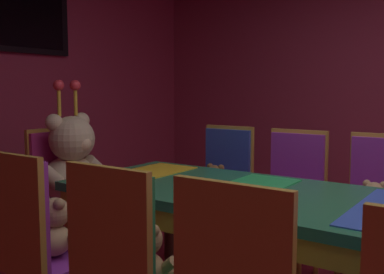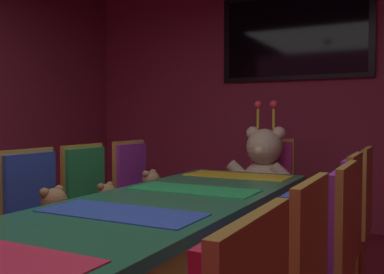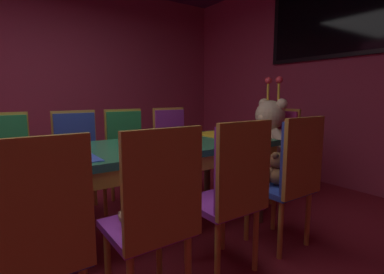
% 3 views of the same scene
% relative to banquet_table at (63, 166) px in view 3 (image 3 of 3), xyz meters
% --- Properties ---
extents(ground_plane, '(7.90, 7.90, 0.00)m').
position_rel_banquet_table_xyz_m(ground_plane, '(0.00, 0.00, -0.66)').
color(ground_plane, maroon).
extents(wall_back, '(5.20, 0.12, 2.80)m').
position_rel_banquet_table_xyz_m(wall_back, '(0.00, 3.20, 0.74)').
color(wall_back, '#99334C').
rests_on(wall_back, ground_plane).
extents(wall_left, '(0.12, 6.40, 2.80)m').
position_rel_banquet_table_xyz_m(wall_left, '(-2.60, 0.00, 0.74)').
color(wall_left, '#99334C').
rests_on(wall_left, ground_plane).
extents(banquet_table, '(0.90, 3.42, 0.75)m').
position_rel_banquet_table_xyz_m(banquet_table, '(0.00, 0.00, 0.00)').
color(banquet_table, '#26724C').
rests_on(banquet_table, ground_plane).
extents(chair_left_2, '(0.42, 0.41, 0.98)m').
position_rel_banquet_table_xyz_m(chair_left_2, '(-0.86, -0.30, -0.06)').
color(chair_left_2, '#268C4C').
rests_on(chair_left_2, ground_plane).
extents(teddy_left_2, '(0.22, 0.29, 0.27)m').
position_rel_banquet_table_xyz_m(teddy_left_2, '(-0.71, -0.30, -0.08)').
color(teddy_left_2, tan).
rests_on(teddy_left_2, chair_left_2).
extents(chair_left_3, '(0.42, 0.41, 0.98)m').
position_rel_banquet_table_xyz_m(chair_left_3, '(-0.83, 0.29, -0.06)').
color(chair_left_3, '#2D47B2').
rests_on(chair_left_3, ground_plane).
extents(teddy_left_3, '(0.26, 0.33, 0.31)m').
position_rel_banquet_table_xyz_m(teddy_left_3, '(-0.69, 0.29, -0.07)').
color(teddy_left_3, '#9E7247').
rests_on(teddy_left_3, chair_left_3).
extents(chair_left_4, '(0.42, 0.41, 0.98)m').
position_rel_banquet_table_xyz_m(chair_left_4, '(-0.85, 0.80, -0.06)').
color(chair_left_4, '#268C4C').
rests_on(chair_left_4, ground_plane).
extents(teddy_left_4, '(0.22, 0.28, 0.27)m').
position_rel_banquet_table_xyz_m(teddy_left_4, '(-0.70, 0.80, -0.08)').
color(teddy_left_4, '#9E7247').
rests_on(teddy_left_4, chair_left_4).
extents(chair_left_5, '(0.42, 0.41, 0.98)m').
position_rel_banquet_table_xyz_m(chair_left_5, '(-0.85, 1.38, -0.06)').
color(chair_left_5, purple).
rests_on(chair_left_5, ground_plane).
extents(teddy_left_5, '(0.24, 0.31, 0.29)m').
position_rel_banquet_table_xyz_m(teddy_left_5, '(-0.71, 1.38, -0.07)').
color(teddy_left_5, tan).
rests_on(teddy_left_5, chair_left_5).
extents(chair_right_2, '(0.42, 0.41, 0.98)m').
position_rel_banquet_table_xyz_m(chair_right_2, '(0.83, -0.27, -0.06)').
color(chair_right_2, '#2D47B2').
rests_on(chair_right_2, ground_plane).
extents(teddy_right_2, '(0.25, 0.32, 0.30)m').
position_rel_banquet_table_xyz_m(teddy_right_2, '(0.69, -0.27, -0.07)').
color(teddy_right_2, tan).
rests_on(teddy_right_2, chair_right_2).
extents(chair_right_3, '(0.42, 0.41, 0.98)m').
position_rel_banquet_table_xyz_m(chair_right_3, '(0.86, 0.25, -0.06)').
color(chair_right_3, purple).
rests_on(chair_right_3, ground_plane).
extents(teddy_right_3, '(0.21, 0.27, 0.26)m').
position_rel_banquet_table_xyz_m(teddy_right_3, '(0.72, 0.25, -0.09)').
color(teddy_right_3, tan).
rests_on(teddy_right_3, chair_right_3).
extents(chair_right_4, '(0.42, 0.41, 0.98)m').
position_rel_banquet_table_xyz_m(chair_right_4, '(0.83, 0.80, -0.06)').
color(chair_right_4, purple).
rests_on(chair_right_4, ground_plane).
extents(chair_right_5, '(0.42, 0.41, 0.98)m').
position_rel_banquet_table_xyz_m(chair_right_5, '(0.84, 1.36, -0.06)').
color(chair_right_5, '#2D47B2').
rests_on(chair_right_5, ground_plane).
extents(teddy_right_5, '(0.21, 0.27, 0.26)m').
position_rel_banquet_table_xyz_m(teddy_right_5, '(0.69, 1.36, -0.09)').
color(teddy_right_5, brown).
rests_on(teddy_right_5, chair_right_5).
extents(throne_chair, '(0.41, 0.42, 0.98)m').
position_rel_banquet_table_xyz_m(throne_chair, '(0.00, 2.26, -0.06)').
color(throne_chair, '#CC338C').
rests_on(throne_chair, ground_plane).
extents(king_teddy_bear, '(0.68, 0.52, 0.87)m').
position_rel_banquet_table_xyz_m(king_teddy_bear, '(0.00, 2.09, 0.08)').
color(king_teddy_bear, beige).
rests_on(king_teddy_bear, throne_chair).
extents(wall_tv, '(1.62, 0.06, 0.94)m').
position_rel_banquet_table_xyz_m(wall_tv, '(0.00, 3.11, 1.39)').
color(wall_tv, black).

